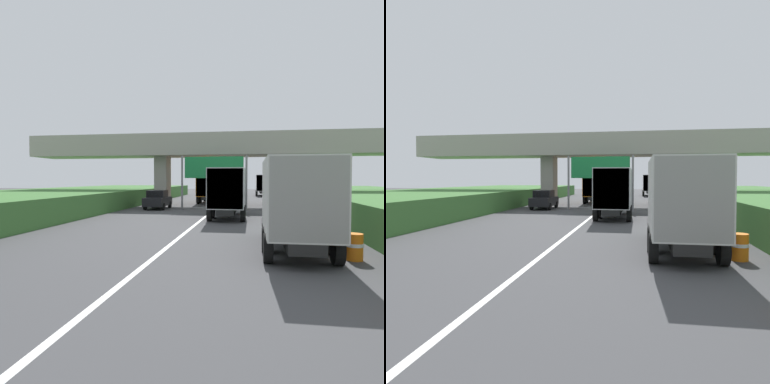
# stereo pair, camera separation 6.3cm
# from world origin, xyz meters

# --- Properties ---
(lane_centre_stripe) EXTENTS (0.20, 100.77, 0.01)m
(lane_centre_stripe) POSITION_xyz_m (0.00, 30.38, 0.00)
(lane_centre_stripe) COLOR white
(lane_centre_stripe) RESTS_ON ground
(overpass_bridge) EXTENTS (40.00, 4.80, 7.32)m
(overpass_bridge) POSITION_xyz_m (0.00, 37.98, 5.47)
(overpass_bridge) COLOR #9E998E
(overpass_bridge) RESTS_ON ground
(overhead_highway_sign) EXTENTS (5.88, 0.18, 4.82)m
(overhead_highway_sign) POSITION_xyz_m (0.00, 32.42, 3.50)
(overhead_highway_sign) COLOR slate
(overhead_highway_sign) RESTS_ON ground
(truck_silver) EXTENTS (2.44, 7.30, 3.44)m
(truck_silver) POSITION_xyz_m (1.70, 26.24, 1.93)
(truck_silver) COLOR black
(truck_silver) RESTS_ON ground
(truck_green) EXTENTS (2.44, 7.30, 3.44)m
(truck_green) POSITION_xyz_m (4.92, 15.19, 1.93)
(truck_green) COLOR black
(truck_green) RESTS_ON ground
(truck_orange) EXTENTS (2.44, 7.30, 3.44)m
(truck_orange) POSITION_xyz_m (-1.47, 42.18, 1.93)
(truck_orange) COLOR black
(truck_orange) RESTS_ON ground
(truck_white) EXTENTS (2.44, 7.30, 3.44)m
(truck_white) POSITION_xyz_m (5.14, 61.03, 1.93)
(truck_white) COLOR black
(truck_white) RESTS_ON ground
(car_black) EXTENTS (1.86, 4.10, 1.72)m
(car_black) POSITION_xyz_m (-5.16, 32.61, 0.86)
(car_black) COLOR black
(car_black) RESTS_ON ground
(construction_barrel_1) EXTENTS (0.57, 0.57, 0.90)m
(construction_barrel_1) POSITION_xyz_m (6.71, 13.77, 0.46)
(construction_barrel_1) COLOR orange
(construction_barrel_1) RESTS_ON ground
(construction_barrel_2) EXTENTS (0.57, 0.57, 0.90)m
(construction_barrel_2) POSITION_xyz_m (6.59, 19.18, 0.46)
(construction_barrel_2) COLOR orange
(construction_barrel_2) RESTS_ON ground
(construction_barrel_3) EXTENTS (0.57, 0.57, 0.90)m
(construction_barrel_3) POSITION_xyz_m (6.51, 24.59, 0.46)
(construction_barrel_3) COLOR orange
(construction_barrel_3) RESTS_ON ground
(construction_barrel_4) EXTENTS (0.57, 0.57, 0.90)m
(construction_barrel_4) POSITION_xyz_m (6.46, 30.00, 0.46)
(construction_barrel_4) COLOR orange
(construction_barrel_4) RESTS_ON ground
(construction_barrel_5) EXTENTS (0.57, 0.57, 0.90)m
(construction_barrel_5) POSITION_xyz_m (6.53, 35.41, 0.46)
(construction_barrel_5) COLOR orange
(construction_barrel_5) RESTS_ON ground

